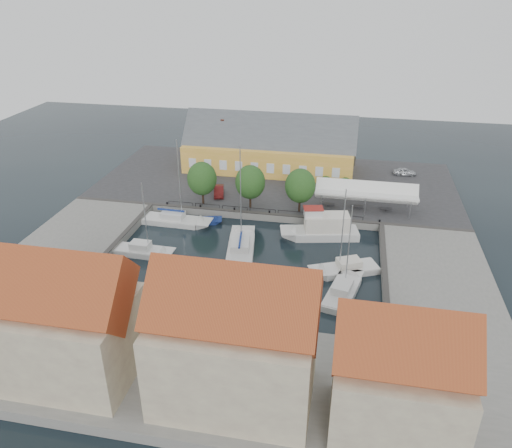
{
  "coord_description": "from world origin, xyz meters",
  "views": [
    {
      "loc": [
        11.27,
        -51.3,
        30.95
      ],
      "look_at": [
        0.0,
        6.0,
        1.5
      ],
      "focal_mm": 35.0,
      "sensor_mm": 36.0,
      "label": 1
    }
  ],
  "objects": [
    {
      "name": "ground",
      "position": [
        0.0,
        0.0,
        0.0
      ],
      "size": [
        140.0,
        140.0,
        0.0
      ],
      "primitive_type": "plane",
      "color": "black",
      "rests_on": "ground"
    },
    {
      "name": "north_quay",
      "position": [
        0.0,
        23.0,
        0.5
      ],
      "size": [
        56.0,
        26.0,
        1.0
      ],
      "primitive_type": "cube",
      "color": "#2D2D30",
      "rests_on": "ground"
    },
    {
      "name": "west_quay",
      "position": [
        -22.0,
        -2.0,
        0.5
      ],
      "size": [
        12.0,
        24.0,
        1.0
      ],
      "primitive_type": "cube",
      "color": "slate",
      "rests_on": "ground"
    },
    {
      "name": "east_quay",
      "position": [
        22.0,
        -2.0,
        0.5
      ],
      "size": [
        12.0,
        24.0,
        1.0
      ],
      "primitive_type": "cube",
      "color": "slate",
      "rests_on": "ground"
    },
    {
      "name": "south_bank",
      "position": [
        0.0,
        -21.0,
        0.5
      ],
      "size": [
        56.0,
        14.0,
        1.0
      ],
      "primitive_type": "cube",
      "color": "slate",
      "rests_on": "ground"
    },
    {
      "name": "quay_edge_fittings",
      "position": [
        0.02,
        4.75,
        1.06
      ],
      "size": [
        56.0,
        24.72,
        0.4
      ],
      "color": "#383533",
      "rests_on": "north_quay"
    },
    {
      "name": "warehouse",
      "position": [
        -2.6,
        28.36,
        4.43
      ],
      "size": [
        28.56,
        14.0,
        9.55
      ],
      "color": "gold",
      "rests_on": "north_quay"
    },
    {
      "name": "tent_canopy",
      "position": [
        14.0,
        14.5,
        3.68
      ],
      "size": [
        14.0,
        4.0,
        2.83
      ],
      "color": "white",
      "rests_on": "north_quay"
    },
    {
      "name": "quay_trees",
      "position": [
        -2.0,
        12.0,
        4.88
      ],
      "size": [
        18.2,
        4.2,
        6.3
      ],
      "color": "black",
      "rests_on": "north_quay"
    },
    {
      "name": "car_silver",
      "position": [
        20.43,
        29.32,
        1.63
      ],
      "size": [
        3.74,
        1.59,
        1.26
      ],
      "primitive_type": "imported",
      "rotation": [
        0.0,
        0.0,
        1.6
      ],
      "color": "#B2B5BA",
      "rests_on": "north_quay"
    },
    {
      "name": "car_red",
      "position": [
        -7.54,
        15.38,
        1.67
      ],
      "size": [
        2.4,
        4.32,
        1.35
      ],
      "primitive_type": "imported",
      "rotation": [
        0.0,
        0.0,
        0.25
      ],
      "color": "#581414",
      "rests_on": "north_quay"
    },
    {
      "name": "center_sailboat",
      "position": [
        -0.91,
        0.9,
        0.36
      ],
      "size": [
        4.61,
        10.71,
        14.07
      ],
      "color": "silver",
      "rests_on": "ground"
    },
    {
      "name": "trawler",
      "position": [
        8.67,
        6.92,
        1.02
      ],
      "size": [
        10.56,
        5.08,
        5.0
      ],
      "color": "silver",
      "rests_on": "ground"
    },
    {
      "name": "east_boat_b",
      "position": [
        12.0,
        -1.26,
        0.26
      ],
      "size": [
        8.41,
        5.74,
        11.12
      ],
      "color": "silver",
      "rests_on": "ground"
    },
    {
      "name": "east_boat_c",
      "position": [
        11.82,
        -5.84,
        0.26
      ],
      "size": [
        4.46,
        8.74,
        10.8
      ],
      "color": "silver",
      "rests_on": "ground"
    },
    {
      "name": "west_boat_a",
      "position": [
        -11.5,
        7.01,
        0.27
      ],
      "size": [
        9.77,
        3.03,
        12.63
      ],
      "color": "silver",
      "rests_on": "ground"
    },
    {
      "name": "west_boat_c",
      "position": [
        -12.56,
        -1.86,
        0.26
      ],
      "size": [
        7.46,
        2.54,
        10.12
      ],
      "color": "silver",
      "rests_on": "ground"
    },
    {
      "name": "launch_sw",
      "position": [
        -13.79,
        -9.7,
        0.09
      ],
      "size": [
        4.58,
        4.17,
        0.98
      ],
      "color": "silver",
      "rests_on": "ground"
    },
    {
      "name": "launch_nw",
      "position": [
        -7.7,
        8.02,
        0.09
      ],
      "size": [
        4.92,
        2.89,
        0.88
      ],
      "color": "navy",
      "rests_on": "ground"
    },
    {
      "name": "townhouses",
      "position": [
        1.93,
        -23.24,
        5.82
      ],
      "size": [
        36.3,
        8.5,
        12.0
      ],
      "color": "beige",
      "rests_on": "south_bank"
    }
  ]
}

